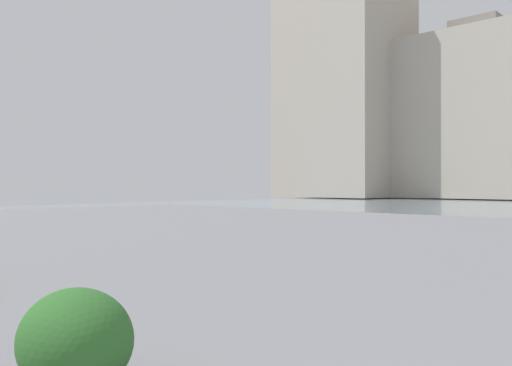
% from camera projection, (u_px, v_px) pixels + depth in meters
% --- Properties ---
extents(building_annex, '(17.05, 15.48, 23.11)m').
position_uv_depth(building_annex, '(479.00, 117.00, 67.70)').
color(building_annex, '#B2A899').
rests_on(building_annex, ground).
extents(building_highrise, '(15.37, 14.50, 31.91)m').
position_uv_depth(building_highrise, '(345.00, 85.00, 73.72)').
color(building_highrise, '#B2A899').
rests_on(building_highrise, ground).
extents(shrub_low, '(0.97, 0.87, 0.82)m').
position_uv_depth(shrub_low, '(76.00, 340.00, 4.09)').
color(shrub_low, '#2D6628').
rests_on(shrub_low, ground).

